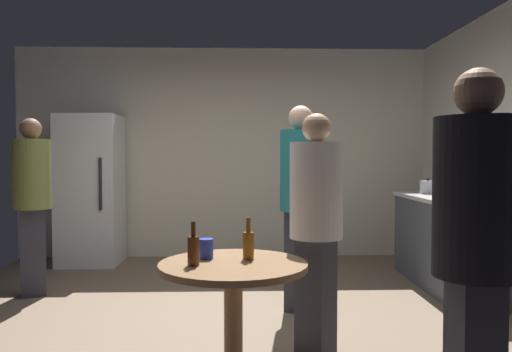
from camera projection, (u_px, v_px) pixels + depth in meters
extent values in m
cube|color=#7A6651|center=(215.00, 328.00, 3.94)|extent=(5.20, 5.20, 0.10)
cube|color=silver|center=(225.00, 153.00, 6.51)|extent=(5.32, 0.06, 2.70)
cube|color=white|center=(91.00, 190.00, 6.05)|extent=(0.70, 0.65, 1.80)
cube|color=#262628|center=(100.00, 184.00, 5.71)|extent=(0.03, 0.03, 0.60)
cube|color=#4C515B|center=(451.00, 245.00, 4.93)|extent=(0.60, 1.68, 0.86)
cube|color=silver|center=(452.00, 200.00, 4.92)|extent=(0.64, 1.72, 0.04)
cylinder|color=#B2B2B7|center=(428.00, 187.00, 5.41)|extent=(0.17, 0.17, 0.14)
sphere|color=black|center=(428.00, 179.00, 5.40)|extent=(0.04, 0.04, 0.04)
cone|color=#B2B2B7|center=(438.00, 186.00, 5.41)|extent=(0.09, 0.04, 0.06)
cylinder|color=#3F141E|center=(447.00, 185.00, 5.14)|extent=(0.08, 0.08, 0.22)
cylinder|color=#3F141E|center=(447.00, 170.00, 5.14)|extent=(0.03, 0.03, 0.09)
cylinder|color=olive|center=(233.00, 333.00, 2.69)|extent=(0.10, 0.10, 0.70)
cylinder|color=olive|center=(233.00, 266.00, 2.68)|extent=(0.80, 0.80, 0.03)
cylinder|color=#8C5919|center=(248.00, 246.00, 2.76)|extent=(0.06, 0.06, 0.15)
cylinder|color=#8C5919|center=(248.00, 225.00, 2.75)|extent=(0.02, 0.02, 0.08)
cylinder|color=#593314|center=(193.00, 251.00, 2.61)|extent=(0.06, 0.06, 0.15)
cylinder|color=#593314|center=(193.00, 229.00, 2.60)|extent=(0.02, 0.02, 0.08)
cylinder|color=blue|center=(206.00, 249.00, 2.78)|extent=(0.08, 0.08, 0.11)
cube|color=#2D2D38|center=(300.00, 261.00, 4.19)|extent=(0.28, 0.26, 0.85)
cylinder|color=#1E727A|center=(300.00, 171.00, 4.16)|extent=(0.47, 0.47, 0.67)
sphere|color=#D8AD8C|center=(301.00, 118.00, 4.14)|extent=(0.20, 0.20, 0.20)
cylinder|color=black|center=(477.00, 197.00, 2.01)|extent=(0.35, 0.35, 0.65)
sphere|color=tan|center=(478.00, 92.00, 1.99)|extent=(0.19, 0.19, 0.19)
cube|color=#2D2D38|center=(316.00, 298.00, 3.23)|extent=(0.28, 0.28, 0.78)
cylinder|color=white|center=(316.00, 190.00, 3.21)|extent=(0.48, 0.48, 0.62)
sphere|color=tan|center=(316.00, 128.00, 3.19)|extent=(0.18, 0.18, 0.18)
cube|color=#2D2D38|center=(33.00, 252.00, 4.67)|extent=(0.27, 0.24, 0.82)
cylinder|color=olive|center=(31.00, 174.00, 4.64)|extent=(0.45, 0.45, 0.65)
sphere|color=#8C6647|center=(31.00, 129.00, 4.62)|extent=(0.19, 0.19, 0.19)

